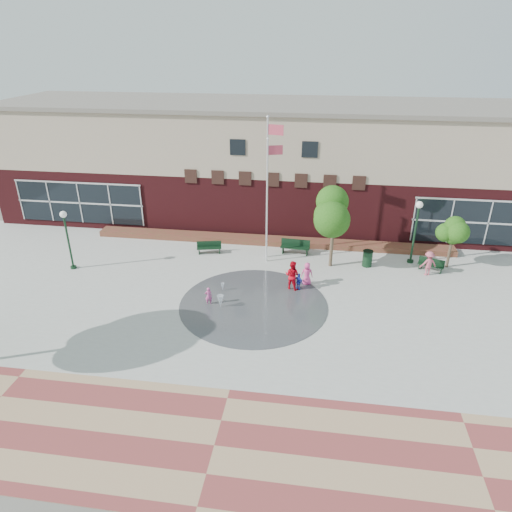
# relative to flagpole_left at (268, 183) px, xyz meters

# --- Properties ---
(ground) EXTENTS (120.00, 120.00, 0.00)m
(ground) POSITION_rel_flagpole_left_xyz_m (-0.01, -9.27, -5.28)
(ground) COLOR #666056
(ground) RESTS_ON ground
(plaza_concrete) EXTENTS (46.00, 18.00, 0.01)m
(plaza_concrete) POSITION_rel_flagpole_left_xyz_m (-0.01, -5.27, -5.27)
(plaza_concrete) COLOR #A8A8A0
(plaza_concrete) RESTS_ON ground
(paver_band) EXTENTS (46.00, 6.00, 0.01)m
(paver_band) POSITION_rel_flagpole_left_xyz_m (-0.01, -16.27, -5.27)
(paver_band) COLOR brown
(paver_band) RESTS_ON ground
(splash_pad) EXTENTS (8.40, 8.40, 0.01)m
(splash_pad) POSITION_rel_flagpole_left_xyz_m (-0.01, -6.27, -5.27)
(splash_pad) COLOR #383A3D
(splash_pad) RESTS_ON ground
(library_building) EXTENTS (44.40, 10.40, 9.20)m
(library_building) POSITION_rel_flagpole_left_xyz_m (-0.01, 8.21, -0.63)
(library_building) COLOR #4B1317
(library_building) RESTS_ON ground
(flower_bed) EXTENTS (26.00, 1.20, 0.40)m
(flower_bed) POSITION_rel_flagpole_left_xyz_m (-0.01, 2.33, -5.28)
(flower_bed) COLOR maroon
(flower_bed) RESTS_ON ground
(flagpole_left) EXTENTS (1.09, 0.35, 9.48)m
(flagpole_left) POSITION_rel_flagpole_left_xyz_m (0.00, 0.00, 0.00)
(flagpole_left) COLOR silver
(flagpole_left) RESTS_ON ground
(flagpole_right) EXTENTS (0.99, 0.37, 8.28)m
(flagpole_right) POSITION_rel_flagpole_left_xyz_m (0.09, -0.62, -0.65)
(flagpole_right) COLOR silver
(flagpole_right) RESTS_ON ground
(lamp_left) EXTENTS (0.42, 0.42, 3.99)m
(lamp_left) POSITION_rel_flagpole_left_xyz_m (-12.38, -3.48, -2.80)
(lamp_left) COLOR #14311C
(lamp_left) RESTS_ON ground
(lamp_right) EXTENTS (0.46, 0.46, 4.33)m
(lamp_right) POSITION_rel_flagpole_left_xyz_m (9.65, 0.55, -2.59)
(lamp_right) COLOR #14311C
(lamp_right) RESTS_ON ground
(bench_left) EXTENTS (1.76, 0.82, 0.85)m
(bench_left) POSITION_rel_flagpole_left_xyz_m (-4.08, 0.05, -5.00)
(bench_left) COLOR #14311C
(bench_left) RESTS_ON ground
(bench_mid) EXTENTS (2.05, 0.71, 1.01)m
(bench_mid) POSITION_rel_flagpole_left_xyz_m (1.87, 0.83, -4.95)
(bench_mid) COLOR #14311C
(bench_mid) RESTS_ON ground
(bench_right) EXTENTS (1.67, 0.99, 0.81)m
(bench_right) POSITION_rel_flagpole_left_xyz_m (10.74, -0.49, -5.02)
(bench_right) COLOR #14311C
(bench_right) RESTS_ON ground
(trash_can) EXTENTS (0.68, 0.68, 1.11)m
(trash_can) POSITION_rel_flagpole_left_xyz_m (6.71, -0.41, -4.71)
(trash_can) COLOR #14311C
(trash_can) RESTS_ON ground
(tree_mid) EXTENTS (3.12, 3.12, 5.27)m
(tree_mid) POSITION_rel_flagpole_left_xyz_m (4.31, -0.73, -1.44)
(tree_mid) COLOR #443426
(tree_mid) RESTS_ON ground
(tree_small_right) EXTENTS (1.98, 1.98, 3.39)m
(tree_small_right) POSITION_rel_flagpole_left_xyz_m (11.93, 0.19, -2.81)
(tree_small_right) COLOR #443426
(tree_small_right) RESTS_ON ground
(water_jet_a) EXTENTS (0.38, 0.38, 0.74)m
(water_jet_a) POSITION_rel_flagpole_left_xyz_m (-1.80, -6.82, -5.28)
(water_jet_a) COLOR white
(water_jet_a) RESTS_ON ground
(water_jet_b) EXTENTS (0.21, 0.21, 0.48)m
(water_jet_b) POSITION_rel_flagpole_left_xyz_m (-2.07, -4.96, -5.28)
(water_jet_b) COLOR white
(water_jet_b) RESTS_ON ground
(child_splash) EXTENTS (0.46, 0.37, 1.09)m
(child_splash) POSITION_rel_flagpole_left_xyz_m (-2.53, -6.57, -4.73)
(child_splash) COLOR #C04889
(child_splash) RESTS_ON ground
(adult_red) EXTENTS (1.08, 0.96, 1.84)m
(adult_red) POSITION_rel_flagpole_left_xyz_m (2.00, -4.12, -4.36)
(adult_red) COLOR red
(adult_red) RESTS_ON ground
(adult_pink) EXTENTS (0.75, 0.51, 1.46)m
(adult_pink) POSITION_rel_flagpole_left_xyz_m (2.86, -3.46, -4.55)
(adult_pink) COLOR #EA418C
(adult_pink) RESTS_ON ground
(child_blue) EXTENTS (0.67, 0.62, 1.10)m
(child_blue) POSITION_rel_flagpole_left_xyz_m (2.41, -4.22, -4.73)
(child_blue) COLOR #2033B8
(child_blue) RESTS_ON ground
(person_bench) EXTENTS (1.16, 0.84, 1.62)m
(person_bench) POSITION_rel_flagpole_left_xyz_m (10.41, -1.13, -4.47)
(person_bench) COLOR #C35367
(person_bench) RESTS_ON ground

